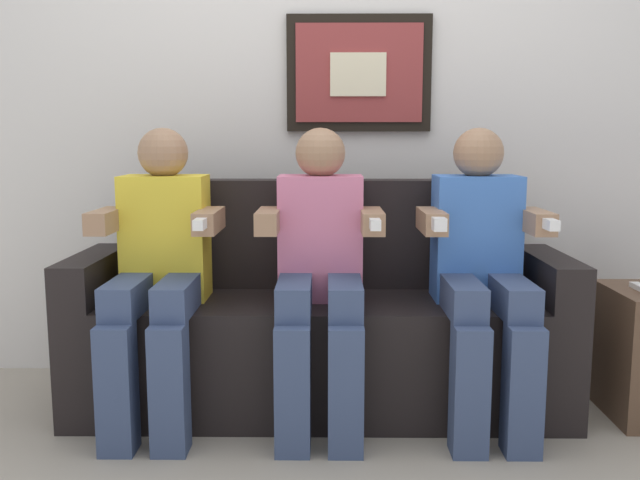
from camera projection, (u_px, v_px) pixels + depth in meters
name	position (u px, v px, depth m)	size (l,w,h in m)	color
ground_plane	(320.00, 437.00, 2.49)	(5.63, 5.63, 0.00)	#9E9384
back_wall_assembly	(322.00, 86.00, 3.05)	(4.33, 0.10, 2.60)	silver
couch	(320.00, 329.00, 2.76)	(1.93, 0.58, 0.90)	black
person_on_left	(159.00, 264.00, 2.56)	(0.46, 0.56, 1.11)	yellow
person_in_middle	(320.00, 265.00, 2.55)	(0.46, 0.56, 1.11)	pink
person_on_right	(482.00, 265.00, 2.55)	(0.46, 0.56, 1.11)	#3F72CC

